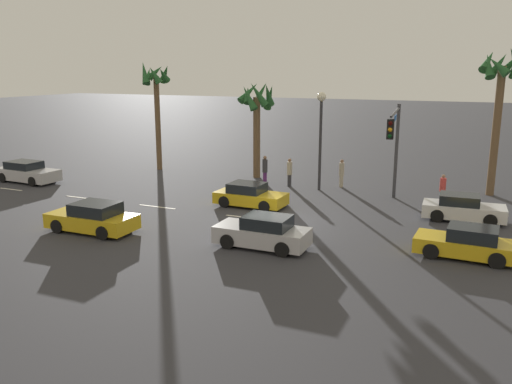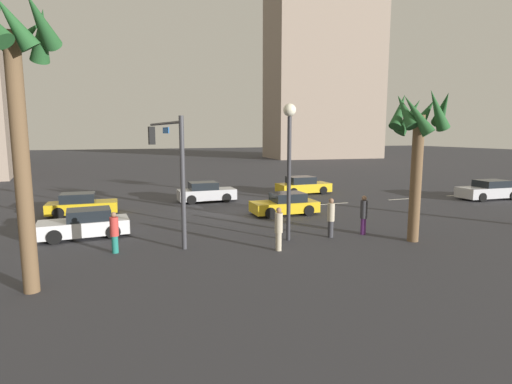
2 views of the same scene
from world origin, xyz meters
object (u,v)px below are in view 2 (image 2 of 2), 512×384
(car_2, at_px, (85,224))
(streetlamp, at_px, (289,146))
(car_3, at_px, (303,186))
(pedestrian_0, at_px, (331,217))
(car_4, at_px, (285,204))
(palm_tree_1, at_px, (418,130))
(palm_tree_2, at_px, (15,75))
(building_0, at_px, (323,78))
(pedestrian_3, at_px, (114,232))
(pedestrian_2, at_px, (279,228))
(car_1, at_px, (206,193))
(pedestrian_1, at_px, (364,214))
(car_0, at_px, (489,190))
(car_5, at_px, (81,205))
(traffic_signal, at_px, (169,155))

(car_2, relative_size, streetlamp, 0.66)
(car_3, xyz_separation_m, pedestrian_0, (5.08, 12.94, 0.34))
(car_2, relative_size, car_4, 1.02)
(pedestrian_0, relative_size, palm_tree_1, 0.28)
(palm_tree_2, xyz_separation_m, building_0, (-43.09, -58.93, 9.16))
(pedestrian_3, bearing_deg, pedestrian_2, 162.65)
(car_1, relative_size, pedestrian_3, 2.38)
(pedestrian_2, height_order, palm_tree_2, palm_tree_2)
(car_2, bearing_deg, pedestrian_1, 162.01)
(car_3, height_order, streetlamp, streetlamp)
(car_4, xyz_separation_m, palm_tree_1, (-2.83, 7.61, 4.35))
(pedestrian_2, bearing_deg, car_2, -34.14)
(car_2, xyz_separation_m, car_4, (-10.98, -1.72, -0.01))
(car_0, relative_size, car_5, 1.16)
(car_3, relative_size, car_4, 1.07)
(car_5, distance_m, pedestrian_1, 16.25)
(pedestrian_1, bearing_deg, palm_tree_2, 10.61)
(car_4, height_order, traffic_signal, traffic_signal)
(car_3, distance_m, car_4, 8.69)
(car_5, height_order, streetlamp, streetlamp)
(car_1, xyz_separation_m, pedestrian_0, (-3.13, 11.87, 0.33))
(pedestrian_0, height_order, pedestrian_1, pedestrian_1)
(pedestrian_0, relative_size, palm_tree_2, 0.21)
(car_4, relative_size, pedestrian_1, 2.11)
(car_4, height_order, palm_tree_1, palm_tree_1)
(traffic_signal, relative_size, pedestrian_1, 3.34)
(car_1, distance_m, pedestrian_2, 13.03)
(pedestrian_2, xyz_separation_m, pedestrian_3, (6.35, -1.98, -0.08))
(pedestrian_0, xyz_separation_m, pedestrian_1, (-1.75, 0.06, 0.02))
(car_1, relative_size, streetlamp, 0.66)
(pedestrian_3, bearing_deg, car_2, -68.63)
(pedestrian_2, bearing_deg, building_0, -120.82)
(car_4, height_order, palm_tree_2, palm_tree_2)
(pedestrian_1, xyz_separation_m, palm_tree_2, (13.70, 2.57, 5.45))
(car_0, xyz_separation_m, streetlamp, (18.83, 5.54, 3.62))
(car_1, relative_size, pedestrian_0, 2.18)
(pedestrian_0, xyz_separation_m, pedestrian_2, (3.14, 1.16, -0.02))
(streetlamp, relative_size, palm_tree_1, 0.91)
(traffic_signal, bearing_deg, building_0, -125.43)
(car_1, bearing_deg, pedestrian_3, 60.06)
(car_4, bearing_deg, car_3, -123.72)
(traffic_signal, relative_size, pedestrian_2, 3.47)
(traffic_signal, distance_m, streetlamp, 5.53)
(pedestrian_2, bearing_deg, pedestrian_0, -159.73)
(car_0, height_order, pedestrian_2, pedestrian_2)
(traffic_signal, height_order, palm_tree_2, palm_tree_2)
(car_0, height_order, traffic_signal, traffic_signal)
(car_4, relative_size, traffic_signal, 0.63)
(car_4, bearing_deg, car_0, -179.87)
(car_5, bearing_deg, car_4, 160.49)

